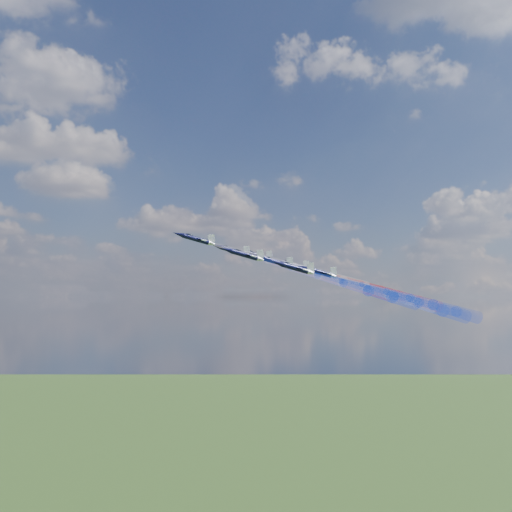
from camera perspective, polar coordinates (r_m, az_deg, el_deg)
jet_lead at (r=178.54m, az=-5.74°, el=1.61°), size 15.48×12.91×8.11m
trail_lead at (r=187.71m, az=3.62°, el=-1.06°), size 52.64×12.58×17.65m
jet_inner_left at (r=170.45m, az=-1.11°, el=0.12°), size 15.48×12.91×8.11m
trail_inner_left at (r=182.25m, az=8.34°, el=-2.56°), size 52.64×12.58×17.65m
jet_inner_right at (r=190.52m, az=-2.27°, el=0.53°), size 15.48×12.91×8.11m
trail_inner_right at (r=201.43m, az=6.32°, el=-1.91°), size 52.64×12.58×17.65m
jet_outer_left at (r=165.89m, az=3.73°, el=-1.15°), size 15.48×12.91×8.11m
trail_outer_left at (r=180.24m, az=13.02°, el=-3.76°), size 52.64×12.58×17.65m
jet_center_third at (r=184.40m, az=1.87°, el=-0.57°), size 15.48×12.91×8.11m
trail_center_third at (r=197.56m, az=10.44°, el=-2.99°), size 52.64×12.58×17.65m
jet_outer_right at (r=204.27m, az=0.01°, el=0.08°), size 15.48×12.91×8.11m
trail_outer_right at (r=216.21m, az=7.91°, el=-2.17°), size 52.64×12.58×17.65m
jet_rear_left at (r=178.47m, az=6.04°, el=-1.53°), size 15.48×12.91×8.11m
trail_rear_left at (r=193.78m, az=14.52°, el=-3.92°), size 52.64×12.58×17.65m
jet_rear_right at (r=198.01m, az=3.55°, el=-0.86°), size 15.48×12.91×8.11m
trail_rear_right at (r=211.85m, az=11.44°, el=-3.10°), size 52.64×12.58×17.65m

